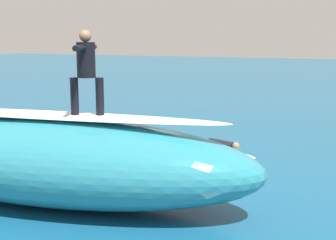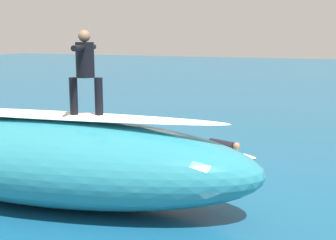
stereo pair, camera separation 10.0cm
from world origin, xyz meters
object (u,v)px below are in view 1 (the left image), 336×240
surfboard_riding (88,117)px  surfer_paddling (217,145)px  surfboard_paddling (221,151)px  surfer_riding (86,66)px

surfboard_riding → surfer_paddling: (-0.77, -4.77, -1.44)m
surfboard_paddling → surfer_riding: bearing=-82.7°
surfer_riding → surfer_paddling: size_ratio=0.95×
surfboard_riding → surfer_riding: (0.00, -0.00, 0.90)m
surfer_riding → surfboard_paddling: surfer_riding is taller
surfboard_riding → surfer_paddling: size_ratio=1.35×
surfboard_paddling → surfboard_riding: bearing=-82.7°
surfboard_paddling → surfer_paddling: 0.20m
surfer_riding → surfer_paddling: surfer_riding is taller
surfer_riding → surfboard_paddling: size_ratio=0.70×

